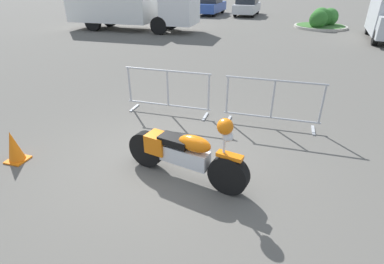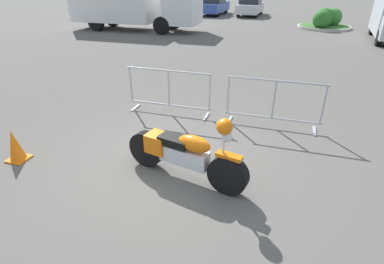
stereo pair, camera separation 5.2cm
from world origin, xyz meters
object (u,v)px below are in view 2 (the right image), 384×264
at_px(motorcycle, 184,153).
at_px(crowd_barrier_near, 169,91).
at_px(traffic_cone, 15,146).
at_px(parked_car_tan, 182,4).
at_px(pedestrian, 182,5).
at_px(box_truck, 128,1).
at_px(parked_car_silver, 250,6).
at_px(parked_car_red, 148,3).
at_px(crowd_barrier_far, 274,103).
at_px(parked_car_blue, 214,5).

bearing_deg(motorcycle, crowd_barrier_near, 129.16).
relative_size(crowd_barrier_near, traffic_cone, 3.54).
relative_size(motorcycle, traffic_cone, 3.66).
distance_m(parked_car_tan, pedestrian, 3.28).
bearing_deg(box_truck, parked_car_tan, 89.97).
distance_m(parked_car_tan, parked_car_silver, 6.08).
bearing_deg(parked_car_silver, parked_car_tan, 90.05).
relative_size(crowd_barrier_near, parked_car_tan, 0.49).
relative_size(parked_car_red, traffic_cone, 7.60).
xyz_separation_m(box_truck, parked_car_tan, (-0.13, 9.84, -0.91)).
bearing_deg(pedestrian, parked_car_silver, 39.35).
xyz_separation_m(crowd_barrier_near, crowd_barrier_far, (2.42, 0.00, 0.00)).
xyz_separation_m(parked_car_red, parked_car_blue, (6.08, -0.08, -0.03)).
bearing_deg(pedestrian, crowd_barrier_near, -62.12).
bearing_deg(crowd_barrier_far, parked_car_blue, 107.54).
bearing_deg(crowd_barrier_near, crowd_barrier_far, 0.00).
bearing_deg(parked_car_blue, pedestrian, 144.68).
height_order(crowd_barrier_near, parked_car_silver, parked_car_silver).
relative_size(parked_car_silver, pedestrian, 2.48).
bearing_deg(parked_car_red, traffic_cone, -158.50).
xyz_separation_m(box_truck, parked_car_blue, (2.91, 9.32, -0.91)).
bearing_deg(crowd_barrier_near, pedestrian, 108.55).
distance_m(crowd_barrier_near, crowd_barrier_far, 2.42).
distance_m(parked_car_red, parked_car_blue, 6.08).
bearing_deg(crowd_barrier_far, motorcycle, -116.85).
bearing_deg(pedestrian, box_truck, -88.73).
bearing_deg(pedestrian, crowd_barrier_far, -55.39).
bearing_deg(crowd_barrier_near, parked_car_red, 116.31).
height_order(crowd_barrier_far, box_truck, box_truck).
distance_m(parked_car_blue, pedestrian, 3.23).
xyz_separation_m(crowd_barrier_near, parked_car_blue, (-3.99, 20.29, 0.18)).
bearing_deg(traffic_cone, parked_car_red, 109.51).
relative_size(motorcycle, parked_car_silver, 0.52).
relative_size(box_truck, parked_car_blue, 1.80).
bearing_deg(parked_car_blue, box_truck, 164.63).
relative_size(crowd_barrier_far, pedestrian, 1.24).
height_order(motorcycle, box_truck, box_truck).
relative_size(crowd_barrier_far, traffic_cone, 3.54).
distance_m(crowd_barrier_near, pedestrian, 18.69).
height_order(crowd_barrier_near, crowd_barrier_far, same).
bearing_deg(box_truck, crowd_barrier_far, -50.39).
bearing_deg(parked_car_silver, crowd_barrier_far, -168.71).
xyz_separation_m(box_truck, traffic_cone, (5.04, -13.77, -1.35)).
height_order(motorcycle, parked_car_red, parked_car_red).
bearing_deg(parked_car_tan, pedestrian, -158.72).
relative_size(parked_car_red, parked_car_silver, 1.07).
distance_m(motorcycle, pedestrian, 21.35).
distance_m(crowd_barrier_far, parked_car_blue, 21.28).
bearing_deg(box_truck, parked_car_blue, 71.88).
height_order(motorcycle, parked_car_blue, parked_car_blue).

